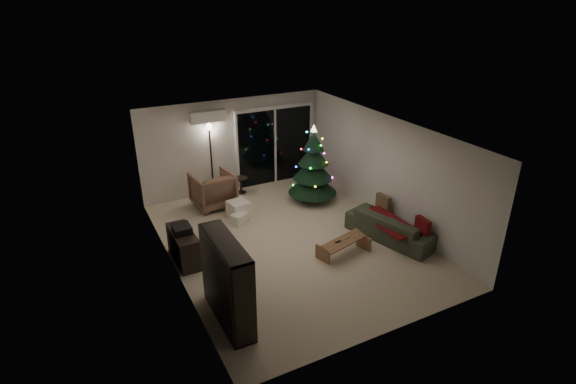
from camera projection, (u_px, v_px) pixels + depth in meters
name	position (u px, v px, depth m)	size (l,w,h in m)	color
room	(278.00, 172.00, 10.79)	(6.50, 7.51, 2.60)	beige
bookshelf	(216.00, 285.00, 7.14)	(0.38, 1.48, 1.48)	black
media_cabinet	(184.00, 246.00, 8.98)	(0.40, 1.07, 0.67)	black
stereo	(182.00, 229.00, 8.82)	(0.34, 0.40, 0.14)	black
armchair	(213.00, 190.00, 11.27)	(0.95, 0.98, 0.89)	brown
ottoman	(238.00, 209.00, 10.81)	(0.45, 0.45, 0.40)	white
cardboard_box_a	(228.00, 253.00, 9.09)	(0.46, 0.35, 0.33)	white
cardboard_box_b	(240.00, 219.00, 10.53)	(0.36, 0.27, 0.25)	white
side_table	(241.00, 185.00, 12.10)	(0.35, 0.35, 0.44)	black
floor_lamp	(211.00, 160.00, 11.78)	(0.30, 0.30, 1.89)	black
sofa	(392.00, 226.00, 9.83)	(2.02, 0.79, 0.59)	#2B3025
sofa_throw	(389.00, 222.00, 9.73)	(0.63, 1.45, 0.05)	#4F0B17
cushion_a	(383.00, 203.00, 10.36)	(0.12, 0.39, 0.39)	brown
cushion_b	(422.00, 227.00, 9.31)	(0.12, 0.39, 0.39)	#4F0B17
coffee_table	(344.00, 247.00, 9.26)	(1.08, 0.38, 0.34)	brown
remote_a	(338.00, 242.00, 9.12)	(0.13, 0.04, 0.02)	black
remote_b	(347.00, 238.00, 9.27)	(0.13, 0.04, 0.02)	slate
christmas_tree	(313.00, 164.00, 11.34)	(1.26, 1.26, 2.03)	#153420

